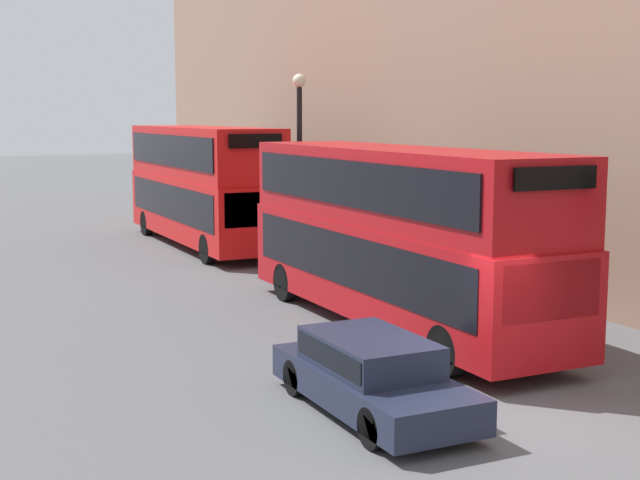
% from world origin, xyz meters
% --- Properties ---
extents(ground_plane, '(200.00, 200.00, 0.00)m').
position_xyz_m(ground_plane, '(0.00, 0.00, 0.00)').
color(ground_plane, '#515154').
extents(bus_leading, '(2.59, 10.87, 4.17)m').
position_xyz_m(bus_leading, '(1.60, 5.96, 2.31)').
color(bus_leading, '#A80F14').
rests_on(bus_leading, ground).
extents(bus_second_in_queue, '(2.59, 11.06, 4.46)m').
position_xyz_m(bus_second_in_queue, '(1.60, 20.24, 2.46)').
color(bus_second_in_queue, red).
rests_on(bus_second_in_queue, ground).
extents(car_dark_sedan, '(1.75, 4.41, 1.28)m').
position_xyz_m(car_dark_sedan, '(-1.80, 0.94, 0.68)').
color(car_dark_sedan, '#1E2338').
rests_on(car_dark_sedan, ground).
extents(street_lamp, '(0.44, 0.44, 6.24)m').
position_xyz_m(street_lamp, '(3.44, 15.45, 3.87)').
color(street_lamp, black).
rests_on(street_lamp, ground).
extents(pedestrian, '(0.36, 0.36, 1.81)m').
position_xyz_m(pedestrian, '(4.08, 14.01, 0.84)').
color(pedestrian, '#334C6B').
rests_on(pedestrian, ground).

